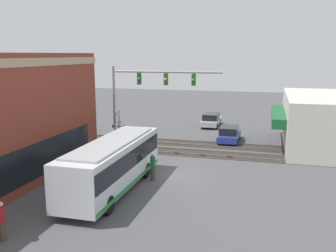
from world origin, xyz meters
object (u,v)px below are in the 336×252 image
(parked_car_blue, at_px, (229,135))
(pedestrian_near_bus, at_px, (153,166))
(pedestrian_by_lamp, at_px, (2,221))
(crossing_signal, at_px, (119,126))
(parked_car_silver, at_px, (211,120))
(city_bus, at_px, (113,163))

(parked_car_blue, distance_m, pedestrian_near_bus, 12.80)
(parked_car_blue, xyz_separation_m, pedestrian_by_lamp, (-21.76, 7.59, 0.24))
(crossing_signal, distance_m, parked_car_silver, 15.04)
(city_bus, xyz_separation_m, parked_car_blue, (14.72, -5.40, -1.01))
(pedestrian_by_lamp, bearing_deg, parked_car_blue, -19.24)
(pedestrian_near_bus, bearing_deg, crossing_signal, 39.94)
(pedestrian_by_lamp, bearing_deg, crossing_signal, 2.68)
(crossing_signal, distance_m, pedestrian_near_bus, 7.36)
(pedestrian_near_bus, bearing_deg, city_bus, 144.60)
(pedestrian_near_bus, xyz_separation_m, pedestrian_by_lamp, (-9.49, 3.94, 0.00))
(pedestrian_near_bus, bearing_deg, pedestrian_by_lamp, 157.48)
(pedestrian_by_lamp, bearing_deg, parked_car_silver, -9.40)
(crossing_signal, distance_m, pedestrian_by_lamp, 15.12)
(crossing_signal, xyz_separation_m, parked_car_blue, (6.72, -8.30, -1.61))
(city_bus, height_order, pedestrian_near_bus, city_bus)
(city_bus, relative_size, crossing_signal, 2.66)
(parked_car_silver, xyz_separation_m, pedestrian_near_bus, (-19.45, 0.86, 0.23))
(crossing_signal, height_order, pedestrian_near_bus, crossing_signal)
(city_bus, bearing_deg, parked_car_silver, -6.77)
(parked_car_silver, distance_m, pedestrian_near_bus, 19.47)
(parked_car_blue, relative_size, pedestrian_by_lamp, 2.50)
(crossing_signal, height_order, pedestrian_by_lamp, crossing_signal)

